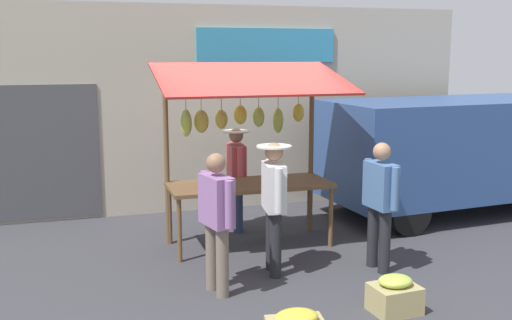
{
  "coord_description": "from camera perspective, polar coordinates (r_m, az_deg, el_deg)",
  "views": [
    {
      "loc": [
        2.26,
        7.66,
        2.63
      ],
      "look_at": [
        0.0,
        0.3,
        1.25
      ],
      "focal_mm": 42.14,
      "sensor_mm": 36.0,
      "label": 1
    }
  ],
  "objects": [
    {
      "name": "shopper_in_grey_tee",
      "position": [
        7.12,
        1.7,
        -3.6
      ],
      "size": [
        0.41,
        0.68,
        1.6
      ],
      "rotation": [
        0.0,
        0.0,
        -1.71
      ],
      "color": "#232328",
      "rests_on": "ground"
    },
    {
      "name": "vendor_with_sunhat",
      "position": [
        8.88,
        -1.87,
        -1.1
      ],
      "size": [
        0.4,
        0.67,
        1.54
      ],
      "rotation": [
        0.0,
        0.0,
        1.5
      ],
      "color": "navy",
      "rests_on": "ground"
    },
    {
      "name": "produce_crate_near",
      "position": [
        6.45,
        13.03,
        -12.41
      ],
      "size": [
        0.5,
        0.42,
        0.4
      ],
      "color": "tan",
      "rests_on": "ground"
    },
    {
      "name": "ground_plane",
      "position": [
        8.4,
        -0.61,
        -8.07
      ],
      "size": [
        40.0,
        40.0,
        0.0
      ],
      "primitive_type": "plane",
      "color": "#38383D"
    },
    {
      "name": "parked_van",
      "position": [
        10.33,
        17.88,
        1.27
      ],
      "size": [
        4.53,
        2.2,
        1.88
      ],
      "rotation": [
        0.0,
        0.0,
        0.08
      ],
      "color": "#2D4C84",
      "rests_on": "ground"
    },
    {
      "name": "shopper_with_ponytail",
      "position": [
        7.4,
        11.71,
        -3.53
      ],
      "size": [
        0.25,
        0.68,
        1.58
      ],
      "rotation": [
        0.0,
        0.0,
        -1.5
      ],
      "color": "#232328",
      "rests_on": "ground"
    },
    {
      "name": "street_backdrop",
      "position": [
        10.14,
        -4.43,
        4.86
      ],
      "size": [
        9.0,
        0.3,
        3.4
      ],
      "color": "#B2A893",
      "rests_on": "ground"
    },
    {
      "name": "market_stall",
      "position": [
        8.1,
        -0.93,
        2.6
      ],
      "size": [
        2.5,
        1.46,
        2.5
      ],
      "color": "brown",
      "rests_on": "ground"
    },
    {
      "name": "shopper_in_striped_shirt",
      "position": [
        6.55,
        -3.77,
        -5.15
      ],
      "size": [
        0.32,
        0.66,
        1.57
      ],
      "rotation": [
        0.0,
        0.0,
        -1.34
      ],
      "color": "#726656",
      "rests_on": "ground"
    }
  ]
}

